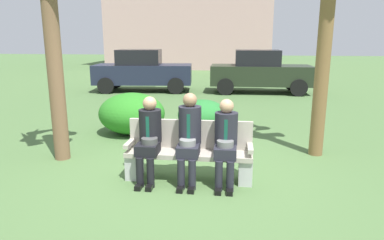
{
  "coord_description": "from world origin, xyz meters",
  "views": [
    {
      "loc": [
        0.81,
        -5.16,
        2.13
      ],
      "look_at": [
        0.13,
        0.23,
        0.85
      ],
      "focal_mm": 32.61,
      "sensor_mm": 36.0,
      "label": 1
    }
  ],
  "objects_px": {
    "parked_car_near": "(143,71)",
    "shrub_mid_lawn": "(202,115)",
    "seated_man_left": "(149,135)",
    "park_bench": "(189,152)",
    "shrub_near_bench": "(132,113)",
    "seated_man_middle": "(189,134)",
    "seated_man_right": "(226,138)",
    "parked_car_far": "(260,72)"
  },
  "relations": [
    {
      "from": "seated_man_right",
      "to": "park_bench",
      "type": "bearing_deg",
      "value": 166.39
    },
    {
      "from": "seated_man_right",
      "to": "parked_car_near",
      "type": "height_order",
      "value": "parked_car_near"
    },
    {
      "from": "seated_man_middle",
      "to": "shrub_near_bench",
      "type": "relative_size",
      "value": 0.9
    },
    {
      "from": "seated_man_middle",
      "to": "shrub_mid_lawn",
      "type": "relative_size",
      "value": 1.16
    },
    {
      "from": "shrub_mid_lawn",
      "to": "seated_man_left",
      "type": "bearing_deg",
      "value": -99.6
    },
    {
      "from": "seated_man_left",
      "to": "shrub_near_bench",
      "type": "bearing_deg",
      "value": 112.13
    },
    {
      "from": "park_bench",
      "to": "seated_man_middle",
      "type": "bearing_deg",
      "value": -82.62
    },
    {
      "from": "park_bench",
      "to": "seated_man_right",
      "type": "xyz_separation_m",
      "value": [
        0.56,
        -0.13,
        0.28
      ]
    },
    {
      "from": "seated_man_left",
      "to": "seated_man_middle",
      "type": "height_order",
      "value": "seated_man_middle"
    },
    {
      "from": "shrub_near_bench",
      "to": "seated_man_left",
      "type": "bearing_deg",
      "value": -67.87
    },
    {
      "from": "parked_car_near",
      "to": "shrub_near_bench",
      "type": "bearing_deg",
      "value": -77.16
    },
    {
      "from": "seated_man_middle",
      "to": "shrub_mid_lawn",
      "type": "height_order",
      "value": "seated_man_middle"
    },
    {
      "from": "parked_car_near",
      "to": "seated_man_right",
      "type": "bearing_deg",
      "value": -67.87
    },
    {
      "from": "shrub_mid_lawn",
      "to": "parked_car_far",
      "type": "bearing_deg",
      "value": 74.51
    },
    {
      "from": "seated_man_right",
      "to": "parked_car_near",
      "type": "bearing_deg",
      "value": 112.13
    },
    {
      "from": "seated_man_left",
      "to": "seated_man_middle",
      "type": "bearing_deg",
      "value": 0.6
    },
    {
      "from": "park_bench",
      "to": "parked_car_near",
      "type": "distance_m",
      "value": 9.38
    },
    {
      "from": "park_bench",
      "to": "shrub_near_bench",
      "type": "relative_size",
      "value": 1.28
    },
    {
      "from": "parked_car_near",
      "to": "shrub_mid_lawn",
      "type": "bearing_deg",
      "value": -63.03
    },
    {
      "from": "park_bench",
      "to": "shrub_mid_lawn",
      "type": "xyz_separation_m",
      "value": [
        -0.07,
        2.91,
        -0.06
      ]
    },
    {
      "from": "shrub_mid_lawn",
      "to": "shrub_near_bench",
      "type": "bearing_deg",
      "value": -162.94
    },
    {
      "from": "seated_man_right",
      "to": "shrub_mid_lawn",
      "type": "height_order",
      "value": "seated_man_right"
    },
    {
      "from": "park_bench",
      "to": "shrub_mid_lawn",
      "type": "height_order",
      "value": "park_bench"
    },
    {
      "from": "shrub_mid_lawn",
      "to": "parked_car_far",
      "type": "relative_size",
      "value": 0.3
    },
    {
      "from": "shrub_mid_lawn",
      "to": "parked_car_far",
      "type": "height_order",
      "value": "parked_car_far"
    },
    {
      "from": "seated_man_left",
      "to": "seated_man_right",
      "type": "bearing_deg",
      "value": -0.08
    },
    {
      "from": "shrub_near_bench",
      "to": "shrub_mid_lawn",
      "type": "bearing_deg",
      "value": 17.06
    },
    {
      "from": "shrub_mid_lawn",
      "to": "parked_car_near",
      "type": "bearing_deg",
      "value": 116.97
    },
    {
      "from": "shrub_mid_lawn",
      "to": "parked_car_near",
      "type": "distance_m",
      "value": 6.68
    },
    {
      "from": "seated_man_right",
      "to": "seated_man_middle",
      "type": "bearing_deg",
      "value": 179.17
    },
    {
      "from": "park_bench",
      "to": "parked_car_far",
      "type": "xyz_separation_m",
      "value": [
        1.62,
        9.02,
        0.42
      ]
    },
    {
      "from": "parked_car_near",
      "to": "seated_man_left",
      "type": "bearing_deg",
      "value": -74.41
    },
    {
      "from": "seated_man_middle",
      "to": "shrub_near_bench",
      "type": "distance_m",
      "value": 3.06
    },
    {
      "from": "park_bench",
      "to": "seated_man_left",
      "type": "xyz_separation_m",
      "value": [
        -0.59,
        -0.13,
        0.29
      ]
    },
    {
      "from": "park_bench",
      "to": "parked_car_near",
      "type": "xyz_separation_m",
      "value": [
        -3.1,
        8.85,
        0.42
      ]
    },
    {
      "from": "parked_car_near",
      "to": "parked_car_far",
      "type": "xyz_separation_m",
      "value": [
        4.71,
        0.17,
        0.0
      ]
    },
    {
      "from": "shrub_mid_lawn",
      "to": "seated_man_middle",
      "type": "bearing_deg",
      "value": -88.29
    },
    {
      "from": "seated_man_middle",
      "to": "parked_car_far",
      "type": "bearing_deg",
      "value": 80.07
    },
    {
      "from": "seated_man_middle",
      "to": "seated_man_right",
      "type": "relative_size",
      "value": 1.06
    },
    {
      "from": "shrub_mid_lawn",
      "to": "parked_car_far",
      "type": "distance_m",
      "value": 6.35
    },
    {
      "from": "shrub_near_bench",
      "to": "parked_car_near",
      "type": "xyz_separation_m",
      "value": [
        -1.46,
        6.41,
        0.37
      ]
    },
    {
      "from": "park_bench",
      "to": "shrub_mid_lawn",
      "type": "distance_m",
      "value": 2.91
    }
  ]
}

